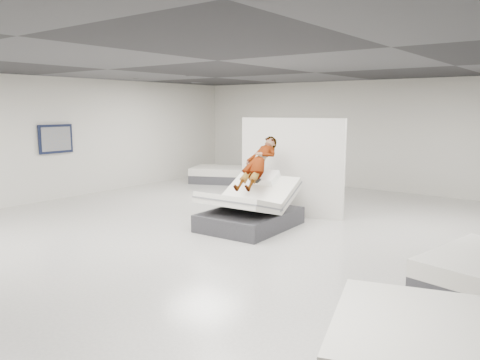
{
  "coord_description": "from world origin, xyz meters",
  "views": [
    {
      "loc": [
        5.27,
        -6.3,
        2.41
      ],
      "look_at": [
        -0.22,
        0.92,
        1.0
      ],
      "focal_mm": 35.0,
      "sensor_mm": 36.0,
      "label": 1
    }
  ],
  "objects_px": {
    "hero_bed": "(250,210)",
    "wall_poster": "(56,139)",
    "person": "(258,170)",
    "remote": "(258,181)",
    "divider_panel": "(291,167)",
    "flat_bed_left_far": "(221,175)",
    "flat_bed_right_near": "(408,347)"
  },
  "relations": [
    {
      "from": "person",
      "to": "wall_poster",
      "type": "distance_m",
      "value": 5.86
    },
    {
      "from": "remote",
      "to": "wall_poster",
      "type": "bearing_deg",
      "value": -176.71
    },
    {
      "from": "divider_panel",
      "to": "flat_bed_right_near",
      "type": "distance_m",
      "value": 6.42
    },
    {
      "from": "divider_panel",
      "to": "flat_bed_right_near",
      "type": "bearing_deg",
      "value": -59.68
    },
    {
      "from": "hero_bed",
      "to": "divider_panel",
      "type": "relative_size",
      "value": 0.84
    },
    {
      "from": "divider_panel",
      "to": "flat_bed_left_far",
      "type": "distance_m",
      "value": 5.15
    },
    {
      "from": "remote",
      "to": "flat_bed_left_far",
      "type": "xyz_separation_m",
      "value": [
        -4.44,
        4.2,
        -0.74
      ]
    },
    {
      "from": "flat_bed_right_near",
      "to": "person",
      "type": "bearing_deg",
      "value": 139.18
    },
    {
      "from": "divider_panel",
      "to": "remote",
      "type": "bearing_deg",
      "value": -94.9
    },
    {
      "from": "flat_bed_left_far",
      "to": "wall_poster",
      "type": "xyz_separation_m",
      "value": [
        -1.56,
        -4.84,
        1.36
      ]
    },
    {
      "from": "remote",
      "to": "divider_panel",
      "type": "relative_size",
      "value": 0.06
    },
    {
      "from": "flat_bed_right_near",
      "to": "flat_bed_left_far",
      "type": "height_order",
      "value": "flat_bed_right_near"
    },
    {
      "from": "flat_bed_left_far",
      "to": "person",
      "type": "bearing_deg",
      "value": -42.6
    },
    {
      "from": "remote",
      "to": "person",
      "type": "bearing_deg",
      "value": 122.15
    },
    {
      "from": "remote",
      "to": "divider_panel",
      "type": "height_order",
      "value": "divider_panel"
    },
    {
      "from": "hero_bed",
      "to": "wall_poster",
      "type": "bearing_deg",
      "value": -173.41
    },
    {
      "from": "person",
      "to": "remote",
      "type": "relative_size",
      "value": 10.9
    },
    {
      "from": "person",
      "to": "flat_bed_right_near",
      "type": "relative_size",
      "value": 0.73
    },
    {
      "from": "hero_bed",
      "to": "remote",
      "type": "height_order",
      "value": "hero_bed"
    },
    {
      "from": "hero_bed",
      "to": "remote",
      "type": "distance_m",
      "value": 0.65
    },
    {
      "from": "person",
      "to": "flat_bed_left_far",
      "type": "bearing_deg",
      "value": 134.67
    },
    {
      "from": "flat_bed_left_far",
      "to": "wall_poster",
      "type": "bearing_deg",
      "value": -107.92
    },
    {
      "from": "flat_bed_right_near",
      "to": "wall_poster",
      "type": "relative_size",
      "value": 2.2
    },
    {
      "from": "hero_bed",
      "to": "person",
      "type": "bearing_deg",
      "value": 92.72
    },
    {
      "from": "remote",
      "to": "flat_bed_right_near",
      "type": "xyz_separation_m",
      "value": [
        4.01,
        -3.33,
        -0.74
      ]
    },
    {
      "from": "person",
      "to": "remote",
      "type": "bearing_deg",
      "value": -57.85
    },
    {
      "from": "person",
      "to": "divider_panel",
      "type": "bearing_deg",
      "value": 82.73
    },
    {
      "from": "person",
      "to": "flat_bed_left_far",
      "type": "height_order",
      "value": "person"
    },
    {
      "from": "flat_bed_right_near",
      "to": "hero_bed",
      "type": "bearing_deg",
      "value": 141.51
    },
    {
      "from": "hero_bed",
      "to": "flat_bed_left_far",
      "type": "relative_size",
      "value": 0.93
    },
    {
      "from": "remote",
      "to": "wall_poster",
      "type": "height_order",
      "value": "wall_poster"
    },
    {
      "from": "person",
      "to": "remote",
      "type": "distance_m",
      "value": 0.44
    }
  ]
}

